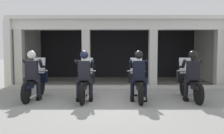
# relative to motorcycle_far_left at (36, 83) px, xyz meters

# --- Properties ---
(ground_plane) EXTENTS (80.00, 80.00, 0.00)m
(ground_plane) POSITION_rel_motorcycle_far_left_xyz_m (2.54, 2.78, -0.50)
(ground_plane) COLOR gray
(station_building) EXTENTS (10.06, 4.53, 3.13)m
(station_building) POSITION_rel_motorcycle_far_left_xyz_m (2.88, 4.95, 1.50)
(station_building) COLOR black
(station_building) RESTS_ON ground
(kerb_strip) EXTENTS (9.56, 0.24, 0.12)m
(kerb_strip) POSITION_rel_motorcycle_far_left_xyz_m (2.88, 2.17, -0.44)
(kerb_strip) COLOR #B7B5AD
(kerb_strip) RESTS_ON ground
(motorcycle_far_left) EXTENTS (0.62, 2.04, 1.35)m
(motorcycle_far_left) POSITION_rel_motorcycle_far_left_xyz_m (0.00, 0.00, 0.00)
(motorcycle_far_left) COLOR black
(motorcycle_far_left) RESTS_ON ground
(police_officer_far_left) EXTENTS (0.63, 0.61, 1.58)m
(police_officer_far_left) POSITION_rel_motorcycle_far_left_xyz_m (-0.00, -0.28, 0.44)
(police_officer_far_left) COLOR black
(police_officer_far_left) RESTS_ON ground
(motorcycle_center_left) EXTENTS (0.62, 2.04, 1.35)m
(motorcycle_center_left) POSITION_rel_motorcycle_far_left_xyz_m (1.69, -0.16, 0.00)
(motorcycle_center_left) COLOR black
(motorcycle_center_left) RESTS_ON ground
(police_officer_center_left) EXTENTS (0.63, 0.61, 1.58)m
(police_officer_center_left) POSITION_rel_motorcycle_far_left_xyz_m (1.69, -0.45, 0.44)
(police_officer_center_left) COLOR black
(police_officer_center_left) RESTS_ON ground
(motorcycle_center_right) EXTENTS (0.62, 2.04, 1.35)m
(motorcycle_center_right) POSITION_rel_motorcycle_far_left_xyz_m (3.38, -0.18, 0.00)
(motorcycle_center_right) COLOR black
(motorcycle_center_right) RESTS_ON ground
(police_officer_center_right) EXTENTS (0.63, 0.61, 1.58)m
(police_officer_center_right) POSITION_rel_motorcycle_far_left_xyz_m (3.38, -0.46, 0.44)
(police_officer_center_right) COLOR black
(police_officer_center_right) RESTS_ON ground
(motorcycle_far_right) EXTENTS (0.62, 2.04, 1.35)m
(motorcycle_far_right) POSITION_rel_motorcycle_far_left_xyz_m (5.07, -0.14, 0.00)
(motorcycle_far_right) COLOR black
(motorcycle_far_right) RESTS_ON ground
(police_officer_far_right) EXTENTS (0.63, 0.61, 1.58)m
(police_officer_far_right) POSITION_rel_motorcycle_far_left_xyz_m (5.07, -0.43, 0.44)
(police_officer_far_right) COLOR black
(police_officer_far_right) RESTS_ON ground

